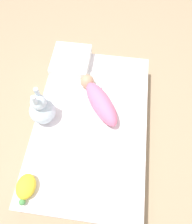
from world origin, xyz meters
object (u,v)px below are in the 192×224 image
(bunny_plush, at_px, (42,110))
(turtle_plush, at_px, (26,187))
(pillow, at_px, (71,61))
(swaddled_baby, at_px, (99,100))

(bunny_plush, xyz_separation_m, turtle_plush, (0.54, 0.01, -0.08))
(pillow, xyz_separation_m, bunny_plush, (0.55, -0.11, 0.07))
(swaddled_baby, relative_size, turtle_plush, 2.38)
(swaddled_baby, height_order, turtle_plush, swaddled_baby)
(pillow, relative_size, turtle_plush, 1.71)
(bunny_plush, bearing_deg, turtle_plush, 1.46)
(pillow, xyz_separation_m, turtle_plush, (1.09, -0.10, -0.01))
(swaddled_baby, xyz_separation_m, turtle_plush, (0.70, -0.40, -0.04))
(swaddled_baby, bearing_deg, bunny_plush, 76.10)
(turtle_plush, bearing_deg, pillow, 174.99)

